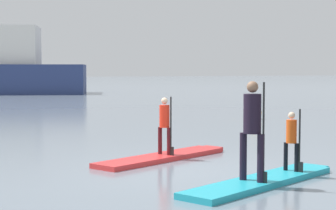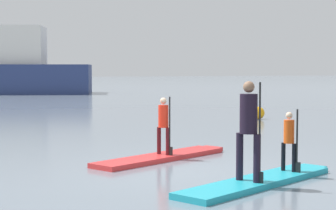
{
  "view_description": "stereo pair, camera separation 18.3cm",
  "coord_description": "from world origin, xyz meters",
  "px_view_note": "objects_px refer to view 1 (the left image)",
  "views": [
    {
      "loc": [
        -4.27,
        -10.24,
        1.92
      ],
      "look_at": [
        0.82,
        3.05,
        1.03
      ],
      "focal_mm": 63.33,
      "sensor_mm": 36.0,
      "label": 1
    },
    {
      "loc": [
        -4.1,
        -10.3,
        1.92
      ],
      "look_at": [
        0.82,
        3.05,
        1.03
      ],
      "focal_mm": 63.33,
      "sensor_mm": 36.0,
      "label": 2
    }
  ],
  "objects_px": {
    "paddleboard_near": "(164,157)",
    "mooring_buoy_near": "(255,113)",
    "paddler_child_solo": "(165,122)",
    "paddler_child_front": "(292,138)",
    "paddler_adult": "(253,124)",
    "paddleboard_far": "(263,181)"
  },
  "relations": [
    {
      "from": "paddleboard_near",
      "to": "paddler_adult",
      "type": "height_order",
      "value": "paddler_adult"
    },
    {
      "from": "paddleboard_far",
      "to": "paddler_child_solo",
      "type": "bearing_deg",
      "value": 100.6
    },
    {
      "from": "paddleboard_near",
      "to": "paddler_adult",
      "type": "relative_size",
      "value": 2.14
    },
    {
      "from": "mooring_buoy_near",
      "to": "paddler_child_front",
      "type": "bearing_deg",
      "value": -116.31
    },
    {
      "from": "paddler_adult",
      "to": "paddler_child_front",
      "type": "xyz_separation_m",
      "value": [
        1.11,
        0.57,
        -0.34
      ]
    },
    {
      "from": "paddleboard_near",
      "to": "paddler_child_front",
      "type": "xyz_separation_m",
      "value": [
        1.41,
        -2.69,
        0.64
      ]
    },
    {
      "from": "paddleboard_far",
      "to": "mooring_buoy_near",
      "type": "relative_size",
      "value": 7.62
    },
    {
      "from": "paddler_child_solo",
      "to": "mooring_buoy_near",
      "type": "relative_size",
      "value": 2.6
    },
    {
      "from": "paddleboard_near",
      "to": "paddler_child_front",
      "type": "bearing_deg",
      "value": -62.34
    },
    {
      "from": "paddler_adult",
      "to": "paddler_child_front",
      "type": "height_order",
      "value": "paddler_adult"
    },
    {
      "from": "paddleboard_far",
      "to": "paddler_child_front",
      "type": "xyz_separation_m",
      "value": [
        0.81,
        0.41,
        0.64
      ]
    },
    {
      "from": "paddler_child_solo",
      "to": "paddleboard_far",
      "type": "height_order",
      "value": "paddler_child_solo"
    },
    {
      "from": "paddler_child_solo",
      "to": "mooring_buoy_near",
      "type": "height_order",
      "value": "paddler_child_solo"
    },
    {
      "from": "paddleboard_near",
      "to": "mooring_buoy_near",
      "type": "relative_size",
      "value": 7.32
    },
    {
      "from": "paddler_child_front",
      "to": "paddler_child_solo",
      "type": "bearing_deg",
      "value": 117.43
    },
    {
      "from": "paddleboard_near",
      "to": "mooring_buoy_near",
      "type": "height_order",
      "value": "mooring_buoy_near"
    },
    {
      "from": "paddleboard_near",
      "to": "paddler_child_solo",
      "type": "height_order",
      "value": "paddler_child_solo"
    },
    {
      "from": "paddler_child_front",
      "to": "mooring_buoy_near",
      "type": "height_order",
      "value": "paddler_child_front"
    },
    {
      "from": "paddleboard_near",
      "to": "mooring_buoy_near",
      "type": "bearing_deg",
      "value": 50.1
    },
    {
      "from": "paddler_child_front",
      "to": "paddler_adult",
      "type": "bearing_deg",
      "value": -152.72
    },
    {
      "from": "paddleboard_far",
      "to": "paddler_adult",
      "type": "bearing_deg",
      "value": -151.37
    },
    {
      "from": "paddler_child_solo",
      "to": "paddler_child_front",
      "type": "height_order",
      "value": "paddler_child_solo"
    }
  ]
}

